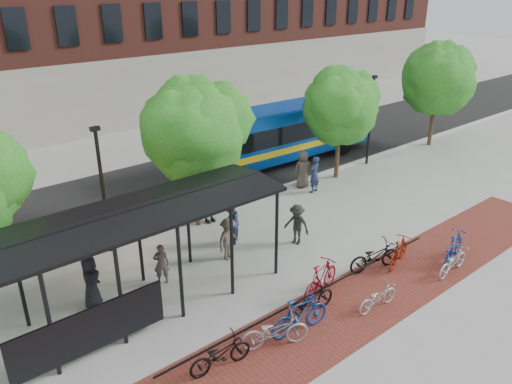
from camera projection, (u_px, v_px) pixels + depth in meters
ground at (299, 231)px, 21.53m from camera, size 160.00×160.00×0.00m
asphalt_street at (197, 178)px, 27.19m from camera, size 160.00×8.00×0.01m
curb at (242, 200)px, 24.34m from camera, size 160.00×0.25×0.12m
brick_strip at (360, 302)px, 16.82m from camera, size 24.00×3.00×0.01m
bike_rack_rail at (314, 304)px, 16.70m from camera, size 12.00×0.05×0.95m
bus_shelter at (122, 229)px, 15.24m from camera, size 10.60×3.07×3.60m
tree_b at (195, 126)px, 20.43m from camera, size 5.15×4.20×6.47m
tree_c at (341, 104)px, 25.86m from camera, size 4.66×3.80×5.92m
tree_d at (439, 75)px, 30.97m from camera, size 5.39×4.40×6.55m
lamp_post_left at (103, 187)px, 18.89m from camera, size 0.35×0.20×5.12m
lamp_post_right at (371, 118)px, 28.26m from camera, size 0.35×0.20×5.12m
bus at (282, 131)px, 28.90m from camera, size 12.33×3.27×3.30m
bike_0 at (220, 354)px, 13.77m from camera, size 1.96×0.90×0.99m
bike_2 at (275, 331)px, 14.60m from camera, size 2.18×1.51×1.09m
bike_3 at (300, 315)px, 15.15m from camera, size 2.15×0.85×1.26m
bike_4 at (310, 300)px, 16.03m from camera, size 1.98×0.71×1.03m
bike_5 at (321, 278)px, 17.01m from camera, size 2.15×1.02×1.25m
bike_6 at (378, 297)px, 16.32m from camera, size 1.74×0.71×0.89m
bike_8 at (374, 256)px, 18.49m from camera, size 2.25×1.29×1.12m
bike_9 at (399, 252)px, 18.80m from camera, size 1.93×1.02×1.11m
bike_10 at (453, 261)px, 18.29m from camera, size 1.90×0.76×0.98m
bike_11 at (454, 247)px, 19.07m from camera, size 2.05×0.98×1.19m
pedestrian_0 at (91, 281)px, 16.33m from camera, size 1.00×1.06×1.83m
pedestrian_1 at (161, 264)px, 17.60m from camera, size 0.67×0.60×1.54m
pedestrian_2 at (230, 223)px, 20.17m from camera, size 1.16×1.14×1.89m
pedestrian_3 at (228, 239)px, 19.09m from camera, size 1.26×0.95×1.72m
pedestrian_4 at (208, 202)px, 21.98m from camera, size 1.16×0.52×1.96m
pedestrian_6 at (303, 169)px, 25.69m from camera, size 1.12×0.94×1.96m
pedestrian_7 at (314, 174)px, 25.08m from camera, size 0.78×0.60×1.91m
pedestrian_9 at (297, 224)px, 20.20m from camera, size 0.95×1.26×1.73m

